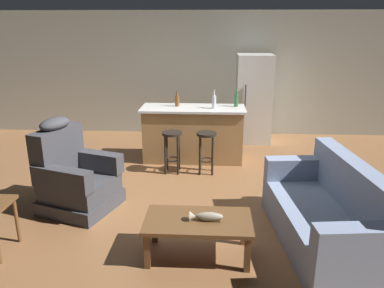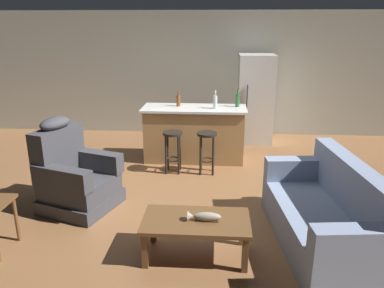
# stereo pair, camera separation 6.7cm
# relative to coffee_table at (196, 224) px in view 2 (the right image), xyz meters

# --- Properties ---
(ground_plane) EXTENTS (12.00, 12.00, 0.00)m
(ground_plane) POSITION_rel_coffee_table_xyz_m (-0.21, 1.59, -0.36)
(ground_plane) COLOR brown
(back_wall) EXTENTS (12.00, 0.05, 2.60)m
(back_wall) POSITION_rel_coffee_table_xyz_m (-0.21, 4.71, 0.94)
(back_wall) COLOR #B2B2A3
(back_wall) RESTS_ON ground_plane
(coffee_table) EXTENTS (1.10, 0.60, 0.42)m
(coffee_table) POSITION_rel_coffee_table_xyz_m (0.00, 0.00, 0.00)
(coffee_table) COLOR brown
(coffee_table) RESTS_ON ground_plane
(fish_figurine) EXTENTS (0.34, 0.10, 0.10)m
(fish_figurine) POSITION_rel_coffee_table_xyz_m (0.08, -0.02, 0.10)
(fish_figurine) COLOR #4C3823
(fish_figurine) RESTS_ON coffee_table
(couch) EXTENTS (1.04, 1.98, 0.94)m
(couch) POSITION_rel_coffee_table_xyz_m (1.39, 0.31, -0.02)
(couch) COLOR #8493B2
(couch) RESTS_ON ground_plane
(recliner_near_lamp) EXTENTS (1.07, 1.07, 1.20)m
(recliner_near_lamp) POSITION_rel_coffee_table_xyz_m (-1.65, 1.00, 0.06)
(recliner_near_lamp) COLOR #3D3D42
(recliner_near_lamp) RESTS_ON ground_plane
(kitchen_island) EXTENTS (1.80, 0.70, 0.95)m
(kitchen_island) POSITION_rel_coffee_table_xyz_m (-0.21, 2.94, 0.11)
(kitchen_island) COLOR #AD7F4C
(kitchen_island) RESTS_ON ground_plane
(bar_stool_left) EXTENTS (0.32, 0.32, 0.68)m
(bar_stool_left) POSITION_rel_coffee_table_xyz_m (-0.51, 2.31, 0.11)
(bar_stool_left) COLOR black
(bar_stool_left) RESTS_ON ground_plane
(bar_stool_right) EXTENTS (0.32, 0.32, 0.68)m
(bar_stool_right) POSITION_rel_coffee_table_xyz_m (0.04, 2.31, 0.11)
(bar_stool_right) COLOR black
(bar_stool_right) RESTS_ON ground_plane
(refrigerator) EXTENTS (0.70, 0.69, 1.76)m
(refrigerator) POSITION_rel_coffee_table_xyz_m (0.95, 4.14, 0.52)
(refrigerator) COLOR white
(refrigerator) RESTS_ON ground_plane
(bottle_tall_green) EXTENTS (0.07, 0.07, 0.31)m
(bottle_tall_green) POSITION_rel_coffee_table_xyz_m (0.53, 3.05, 0.70)
(bottle_tall_green) COLOR #2D6B38
(bottle_tall_green) RESTS_ON kitchen_island
(bottle_short_amber) EXTENTS (0.07, 0.07, 0.27)m
(bottle_short_amber) POSITION_rel_coffee_table_xyz_m (-0.49, 3.02, 0.69)
(bottle_short_amber) COLOR brown
(bottle_short_amber) RESTS_ON kitchen_island
(bottle_wine_dark) EXTENTS (0.07, 0.07, 0.31)m
(bottle_wine_dark) POSITION_rel_coffee_table_xyz_m (0.15, 2.87, 0.70)
(bottle_wine_dark) COLOR silver
(bottle_wine_dark) RESTS_ON kitchen_island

